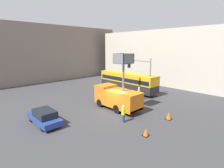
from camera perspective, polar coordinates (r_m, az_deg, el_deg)
name	(u,v)px	position (r m, az deg, el deg)	size (l,w,h in m)	color
ground_plane	(113,112)	(21.08, 0.28, -9.24)	(120.00, 120.00, 0.00)	#38383A
building_backdrop_far	(27,53)	(44.35, -26.00, 8.97)	(44.00, 10.00, 12.40)	gray
building_backdrop_side	(164,57)	(41.11, 16.48, 8.54)	(10.00, 28.00, 10.97)	#BCB2A3
utility_truck	(117,96)	(21.74, 1.69, -4.09)	(2.43, 6.20, 6.92)	orange
city_bus	(128,81)	(30.61, 5.13, 1.12)	(2.57, 11.13, 3.20)	#232328
traffic_light_pole	(143,71)	(26.89, 10.00, 4.18)	(4.13, 3.88, 5.92)	slate
road_worker_near_truck	(123,114)	(18.22, 3.70, -9.71)	(0.38, 0.38, 1.82)	navy
road_worker_directing	(139,94)	(25.81, 8.76, -3.10)	(0.38, 0.38, 1.92)	navy
traffic_cone_near_truck	(169,116)	(20.04, 18.04, -9.88)	(0.69, 0.69, 0.78)	black
traffic_cone_mid_road	(146,132)	(16.14, 10.99, -15.26)	(0.58, 0.58, 0.66)	black
parked_car_curbside	(44,117)	(19.11, -21.20, -9.95)	(1.87, 4.63, 1.51)	navy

